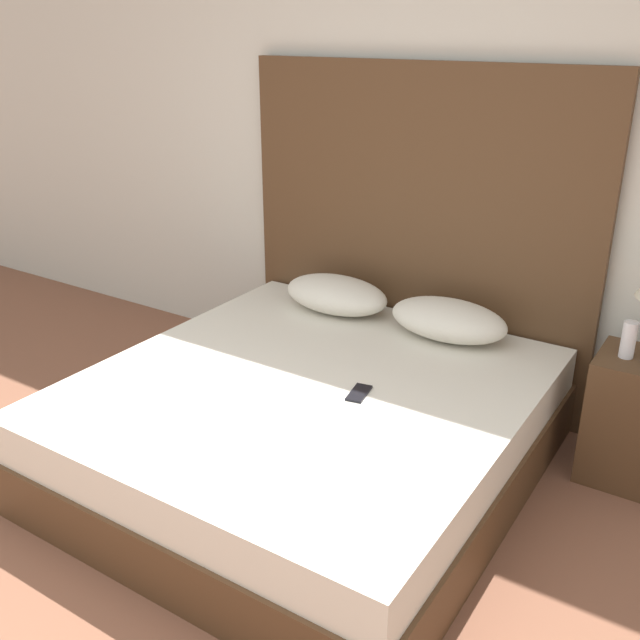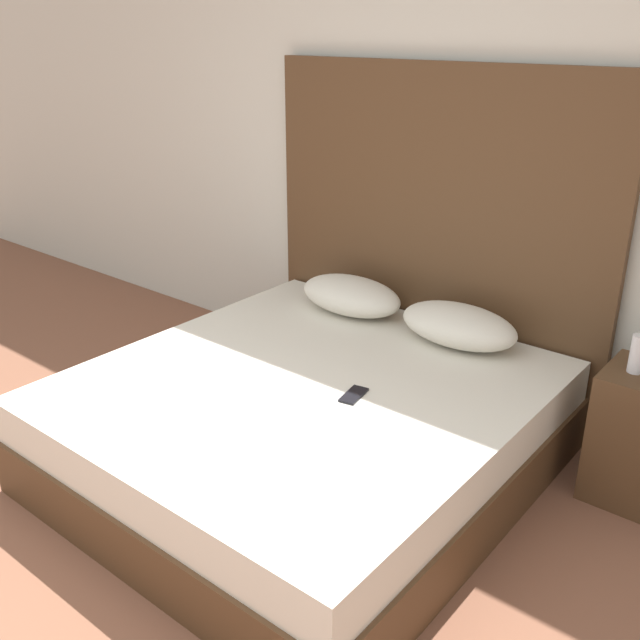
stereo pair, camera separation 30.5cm
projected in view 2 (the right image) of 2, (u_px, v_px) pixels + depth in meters
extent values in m
cube|color=silver|center=(460.00, 141.00, 3.45)|extent=(10.00, 0.06, 2.70)
cube|color=#4C331E|center=(306.00, 444.00, 3.20)|extent=(1.83, 1.94, 0.26)
cube|color=silver|center=(306.00, 400.00, 3.12)|extent=(1.79, 1.91, 0.19)
cube|color=#4C331E|center=(431.00, 239.00, 3.64)|extent=(1.92, 0.05, 1.72)
ellipsoid|color=silver|center=(351.00, 295.00, 3.77)|extent=(0.58, 0.34, 0.19)
ellipsoid|color=silver|center=(459.00, 325.00, 3.39)|extent=(0.58, 0.34, 0.19)
cube|color=black|center=(354.00, 395.00, 2.95)|extent=(0.10, 0.16, 0.01)
cylinder|color=silver|center=(638.00, 354.00, 2.84)|extent=(0.06, 0.06, 0.16)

